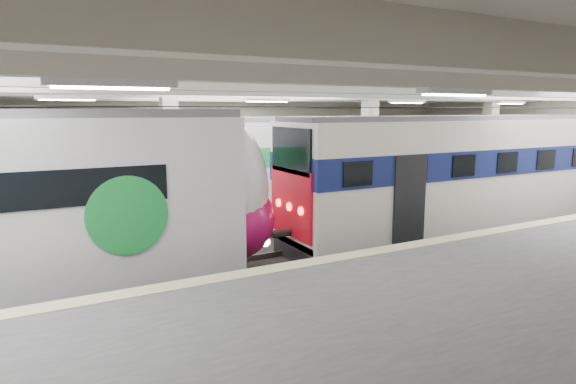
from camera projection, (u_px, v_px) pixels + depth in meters
station_hall at (328, 162)px, 12.83m from camera, size 36.00×24.00×5.75m
modern_emu at (8, 213)px, 11.00m from camera, size 14.49×2.99×4.64m
older_rer at (451, 174)px, 17.48m from camera, size 13.38×2.95×4.42m
far_train at (145, 175)px, 17.75m from camera, size 13.56×2.97×4.33m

